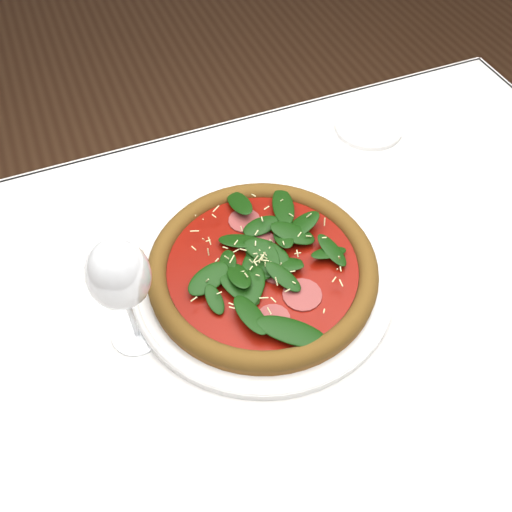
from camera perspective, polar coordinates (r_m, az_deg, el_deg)
name	(u,v)px	position (r m, az deg, el deg)	size (l,w,h in m)	color
ground	(282,466)	(1.50, 2.60, -20.26)	(6.00, 6.00, 0.00)	brown
dining_table	(296,329)	(0.91, 4.06, -7.26)	(1.21, 0.81, 0.75)	white
plate	(262,275)	(0.83, 0.64, -1.90)	(0.38, 0.38, 0.02)	silver
pizza	(263,266)	(0.81, 0.66, -0.98)	(0.39, 0.39, 0.04)	#965F24
wine_glass	(119,277)	(0.69, -13.53, -2.05)	(0.08, 0.08, 0.19)	white
saucer_far	(369,127)	(1.09, 11.21, 12.54)	(0.12, 0.12, 0.01)	silver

